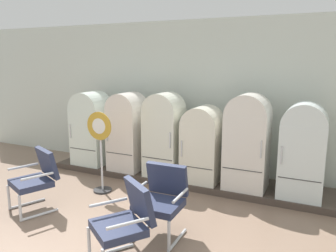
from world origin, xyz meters
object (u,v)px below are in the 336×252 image
object	(u,v)px
refrigerator_2	(164,132)
armchair_center	(125,219)
refrigerator_1	(127,129)
refrigerator_4	(247,139)
sign_stand	(101,152)
armchair_left	(37,177)
refrigerator_0	(91,126)
refrigerator_5	(303,148)
refrigerator_3	(202,142)
armchair_right	(162,197)

from	to	relation	value
refrigerator_2	armchair_center	distance (m)	2.71
refrigerator_2	armchair_center	bearing A→B (deg)	-73.14
refrigerator_1	armchair_center	world-z (taller)	refrigerator_1
refrigerator_4	sign_stand	bearing A→B (deg)	-156.75
armchair_left	sign_stand	xyz separation A→B (m)	(0.46, 0.99, 0.18)
refrigerator_0	armchair_center	bearing A→B (deg)	-46.31
refrigerator_2	refrigerator_5	size ratio (longest dim) A/B	1.03
armchair_left	refrigerator_3	bearing A→B (deg)	45.61
refrigerator_5	sign_stand	size ratio (longest dim) A/B	1.07
refrigerator_5	armchair_right	distance (m)	2.42
armchair_left	armchair_center	size ratio (longest dim) A/B	1.00
refrigerator_0	refrigerator_1	xyz separation A→B (m)	(0.87, 0.00, 0.01)
armchair_center	refrigerator_2	bearing A→B (deg)	106.86
refrigerator_0	refrigerator_1	world-z (taller)	refrigerator_1
armchair_left	sign_stand	size ratio (longest dim) A/B	0.66
refrigerator_2	armchair_left	bearing A→B (deg)	-121.18
refrigerator_1	sign_stand	world-z (taller)	refrigerator_1
refrigerator_4	armchair_center	size ratio (longest dim) A/B	1.74
refrigerator_5	armchair_center	size ratio (longest dim) A/B	1.63
refrigerator_3	refrigerator_4	bearing A→B (deg)	-1.04
refrigerator_0	refrigerator_3	xyz separation A→B (m)	(2.43, 0.00, -0.08)
armchair_left	sign_stand	distance (m)	1.10
refrigerator_5	refrigerator_4	bearing A→B (deg)	179.85
refrigerator_0	refrigerator_1	bearing A→B (deg)	0.20
armchair_left	refrigerator_2	bearing A→B (deg)	58.82
refrigerator_3	armchair_left	xyz separation A→B (m)	(-1.93, -1.98, -0.30)
refrigerator_5	armchair_center	world-z (taller)	refrigerator_5
refrigerator_0	armchair_right	xyz separation A→B (m)	(2.55, -1.85, -0.38)
armchair_right	refrigerator_0	bearing A→B (deg)	144.05
armchair_right	refrigerator_5	bearing A→B (deg)	49.86
refrigerator_4	refrigerator_0	bearing A→B (deg)	179.75
refrigerator_5	refrigerator_3	bearing A→B (deg)	179.42
refrigerator_1	armchair_center	distance (m)	3.05
refrigerator_1	armchair_right	distance (m)	2.53
refrigerator_0	refrigerator_3	distance (m)	2.43
refrigerator_1	refrigerator_3	distance (m)	1.56
refrigerator_0	refrigerator_2	distance (m)	1.68
refrigerator_5	refrigerator_1	bearing A→B (deg)	179.65
refrigerator_4	armchair_center	xyz separation A→B (m)	(-0.76, -2.56, -0.44)
armchair_right	armchair_center	size ratio (longest dim) A/B	1.00
refrigerator_5	armchair_left	size ratio (longest dim) A/B	1.63
refrigerator_1	armchair_right	bearing A→B (deg)	-47.85
refrigerator_1	armchair_left	world-z (taller)	refrigerator_1
refrigerator_4	armchair_left	bearing A→B (deg)	-144.25
refrigerator_1	refrigerator_2	distance (m)	0.81
refrigerator_1	refrigerator_2	size ratio (longest dim) A/B	0.98
refrigerator_3	armchair_right	world-z (taller)	refrigerator_3
refrigerator_1	armchair_right	xyz separation A→B (m)	(1.67, -1.85, -0.40)
refrigerator_4	armchair_left	distance (m)	3.39
armchair_left	refrigerator_5	bearing A→B (deg)	28.62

